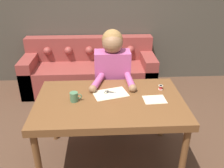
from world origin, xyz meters
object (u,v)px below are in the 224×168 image
(person, at_px, (112,80))
(dining_table, at_px, (110,106))
(mug, at_px, (74,97))
(thread_spool, at_px, (161,87))
(couch, at_px, (90,71))
(scissors, at_px, (111,92))

(person, bearing_deg, dining_table, -95.49)
(dining_table, bearing_deg, mug, -178.79)
(thread_spool, bearing_deg, dining_table, -160.94)
(person, bearing_deg, thread_spool, -40.25)
(couch, relative_size, scissors, 10.01)
(dining_table, xyz_separation_m, thread_spool, (0.53, 0.18, 0.10))
(couch, bearing_deg, dining_table, -81.31)
(person, bearing_deg, scissors, -94.79)
(thread_spool, bearing_deg, person, 139.75)
(person, relative_size, scissors, 6.04)
(couch, height_order, scissors, couch)
(person, bearing_deg, couch, 105.78)
(dining_table, xyz_separation_m, mug, (-0.33, -0.01, 0.12))
(couch, height_order, thread_spool, couch)
(dining_table, height_order, mug, mug)
(scissors, bearing_deg, dining_table, -97.67)
(dining_table, height_order, person, person)
(dining_table, bearing_deg, couch, 98.69)
(dining_table, distance_m, mug, 0.35)
(thread_spool, bearing_deg, scissors, -175.38)
(scissors, relative_size, thread_spool, 4.65)
(scissors, bearing_deg, mug, -156.98)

